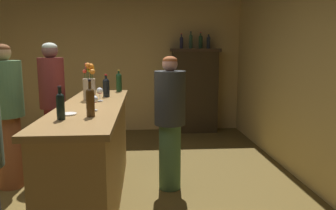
# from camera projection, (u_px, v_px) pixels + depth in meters

# --- Properties ---
(floor) EXTENTS (8.32, 8.32, 0.00)m
(floor) POSITION_uv_depth(u_px,v_px,m) (68.00, 202.00, 3.49)
(floor) COLOR brown
(floor) RESTS_ON ground
(wall_back) EXTENTS (5.64, 0.12, 2.70)m
(wall_back) POSITION_uv_depth(u_px,v_px,m) (102.00, 64.00, 6.48)
(wall_back) COLOR tan
(wall_back) RESTS_ON ground
(wall_right) EXTENTS (0.12, 6.52, 2.70)m
(wall_right) POSITION_uv_depth(u_px,v_px,m) (330.00, 74.00, 3.48)
(wall_right) COLOR tan
(wall_right) RESTS_ON ground
(bar_counter) EXTENTS (0.63, 2.51, 1.05)m
(bar_counter) POSITION_uv_depth(u_px,v_px,m) (93.00, 153.00, 3.43)
(bar_counter) COLOR #A07742
(bar_counter) RESTS_ON ground
(display_cabinet) EXTENTS (0.96, 0.37, 1.65)m
(display_cabinet) POSITION_uv_depth(u_px,v_px,m) (195.00, 89.00, 6.42)
(display_cabinet) COLOR #2F2414
(display_cabinet) RESTS_ON ground
(wine_bottle_chardonnay) EXTENTS (0.08, 0.08, 0.27)m
(wine_bottle_chardonnay) POSITION_uv_depth(u_px,v_px,m) (106.00, 86.00, 3.91)
(wine_bottle_chardonnay) COLOR black
(wine_bottle_chardonnay) RESTS_ON bar_counter
(wine_bottle_pinot) EXTENTS (0.07, 0.07, 0.27)m
(wine_bottle_pinot) POSITION_uv_depth(u_px,v_px,m) (60.00, 105.00, 2.58)
(wine_bottle_pinot) COLOR black
(wine_bottle_pinot) RESTS_ON bar_counter
(wine_bottle_rose) EXTENTS (0.07, 0.07, 0.31)m
(wine_bottle_rose) POSITION_uv_depth(u_px,v_px,m) (90.00, 101.00, 2.70)
(wine_bottle_rose) COLOR #4E3213
(wine_bottle_rose) RESTS_ON bar_counter
(wine_bottle_merlot) EXTENTS (0.08, 0.08, 0.30)m
(wine_bottle_merlot) POSITION_uv_depth(u_px,v_px,m) (119.00, 81.00, 4.41)
(wine_bottle_merlot) COLOR #18381B
(wine_bottle_merlot) RESTS_ON bar_counter
(wine_glass_front) EXTENTS (0.07, 0.07, 0.15)m
(wine_glass_front) POSITION_uv_depth(u_px,v_px,m) (100.00, 92.00, 3.57)
(wine_glass_front) COLOR white
(wine_glass_front) RESTS_ON bar_counter
(wine_glass_mid) EXTENTS (0.08, 0.08, 0.14)m
(wine_glass_mid) POSITION_uv_depth(u_px,v_px,m) (94.00, 100.00, 3.00)
(wine_glass_mid) COLOR white
(wine_glass_mid) RESTS_ON bar_counter
(flower_arrangement) EXTENTS (0.15, 0.15, 0.42)m
(flower_arrangement) POSITION_uv_depth(u_px,v_px,m) (89.00, 83.00, 3.64)
(flower_arrangement) COLOR tan
(flower_arrangement) RESTS_ON bar_counter
(cheese_plate) EXTENTS (0.15, 0.15, 0.01)m
(cheese_plate) POSITION_uv_depth(u_px,v_px,m) (68.00, 114.00, 2.81)
(cheese_plate) COLOR white
(cheese_plate) RESTS_ON bar_counter
(display_bottle_left) EXTENTS (0.07, 0.07, 0.29)m
(display_bottle_left) POSITION_uv_depth(u_px,v_px,m) (181.00, 42.00, 6.26)
(display_bottle_left) COLOR #23233A
(display_bottle_left) RESTS_ON display_cabinet
(display_bottle_midleft) EXTENTS (0.07, 0.07, 0.32)m
(display_bottle_midleft) POSITION_uv_depth(u_px,v_px,m) (191.00, 41.00, 6.27)
(display_bottle_midleft) COLOR #2D4931
(display_bottle_midleft) RESTS_ON display_cabinet
(display_bottle_center) EXTENTS (0.08, 0.08, 0.31)m
(display_bottle_center) POSITION_uv_depth(u_px,v_px,m) (201.00, 41.00, 6.28)
(display_bottle_center) COLOR #1F3920
(display_bottle_center) RESTS_ON display_cabinet
(display_bottle_midright) EXTENTS (0.07, 0.07, 0.29)m
(display_bottle_midright) POSITION_uv_depth(u_px,v_px,m) (208.00, 42.00, 6.29)
(display_bottle_midright) COLOR #222932
(display_bottle_midright) RESTS_ON display_cabinet
(patron_by_cabinet) EXTENTS (0.39, 0.39, 1.68)m
(patron_by_cabinet) POSITION_uv_depth(u_px,v_px,m) (6.00, 111.00, 3.74)
(patron_by_cabinet) COLOR brown
(patron_by_cabinet) RESTS_ON ground
(patron_in_navy) EXTENTS (0.33, 0.33, 1.71)m
(patron_in_navy) POSITION_uv_depth(u_px,v_px,m) (53.00, 101.00, 4.27)
(patron_in_navy) COLOR maroon
(patron_in_navy) RESTS_ON ground
(bartender) EXTENTS (0.35, 0.35, 1.54)m
(bartender) POSITION_uv_depth(u_px,v_px,m) (170.00, 118.00, 3.71)
(bartender) COLOR #426948
(bartender) RESTS_ON ground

